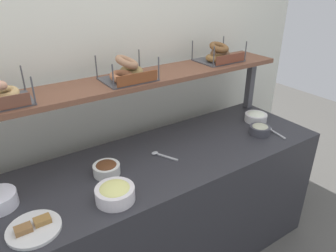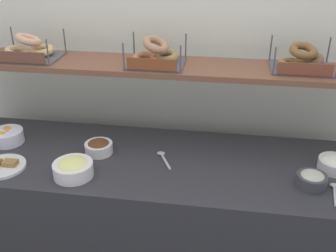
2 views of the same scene
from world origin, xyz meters
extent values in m
cube|color=silver|center=(0.00, 0.55, 1.20)|extent=(3.46, 0.06, 2.40)
cube|color=#2D2D33|center=(0.00, 0.00, 0.42)|extent=(2.26, 0.70, 0.85)
cube|color=#4C4C51|center=(1.07, 0.27, 1.05)|extent=(0.05, 0.05, 0.40)
cube|color=brown|center=(0.00, 0.27, 1.26)|extent=(2.22, 0.32, 0.03)
cylinder|color=white|center=(-0.29, 0.02, 0.88)|extent=(0.15, 0.15, 0.06)
ellipsoid|color=#59311A|center=(-0.29, 0.02, 0.90)|extent=(0.12, 0.12, 0.04)
cylinder|color=white|center=(-0.34, -0.20, 0.89)|extent=(0.19, 0.19, 0.07)
ellipsoid|color=#ECEA86|center=(-0.34, -0.20, 0.91)|extent=(0.15, 0.15, 0.05)
cylinder|color=white|center=(0.92, 0.04, 0.88)|extent=(0.16, 0.16, 0.06)
ellipsoid|color=white|center=(0.92, 0.04, 0.90)|extent=(0.13, 0.13, 0.04)
cylinder|color=#3F3F47|center=(0.78, -0.12, 0.88)|extent=(0.14, 0.14, 0.06)
ellipsoid|color=#BCBD9E|center=(0.78, -0.12, 0.90)|extent=(0.11, 0.11, 0.04)
cylinder|color=white|center=(-0.72, -0.19, 0.86)|extent=(0.23, 0.23, 0.01)
cube|color=olive|center=(-0.76, -0.19, 0.88)|extent=(0.07, 0.05, 0.02)
cube|color=olive|center=(-0.68, -0.18, 0.88)|extent=(0.07, 0.05, 0.02)
cube|color=#B7B7BC|center=(0.87, -0.20, 0.86)|extent=(0.03, 0.14, 0.01)
ellipsoid|color=#B7B7BC|center=(0.89, -0.11, 0.86)|extent=(0.04, 0.03, 0.01)
cube|color=#B7B7BC|center=(0.08, -0.03, 0.86)|extent=(0.07, 0.13, 0.01)
ellipsoid|color=#B7B7BC|center=(0.04, 0.06, 0.86)|extent=(0.04, 0.03, 0.01)
cylinder|color=#4C4C51|center=(-0.56, 0.15, 1.35)|extent=(0.01, 0.01, 0.14)
cylinder|color=#4C4C51|center=(-0.56, 0.38, 1.35)|extent=(0.01, 0.01, 0.14)
torus|color=tan|center=(-0.67, 0.30, 1.31)|extent=(0.19, 0.19, 0.05)
cube|color=#4C4C51|center=(-0.02, 0.25, 1.28)|extent=(0.30, 0.24, 0.01)
cylinder|color=#4C4C51|center=(-0.16, 0.14, 1.35)|extent=(0.01, 0.01, 0.14)
cylinder|color=#4C4C51|center=(0.13, 0.14, 1.35)|extent=(0.01, 0.01, 0.14)
cylinder|color=#4C4C51|center=(-0.16, 0.37, 1.35)|extent=(0.01, 0.01, 0.14)
cylinder|color=#4C4C51|center=(0.13, 0.37, 1.35)|extent=(0.01, 0.01, 0.14)
cube|color=brown|center=(-0.02, 0.13, 1.32)|extent=(0.25, 0.01, 0.06)
torus|color=#AC6B46|center=(-0.07, 0.22, 1.32)|extent=(0.18, 0.19, 0.06)
torus|color=#987D48|center=(0.03, 0.29, 1.32)|extent=(0.16, 0.16, 0.06)
torus|color=#A77858|center=(-0.02, 0.25, 1.39)|extent=(0.19, 0.19, 0.09)
cube|color=#4C4C51|center=(0.73, 0.29, 1.28)|extent=(0.31, 0.24, 0.01)
cylinder|color=#4C4C51|center=(0.58, 0.17, 1.35)|extent=(0.01, 0.01, 0.14)
cylinder|color=#4C4C51|center=(0.87, 0.17, 1.35)|extent=(0.01, 0.01, 0.14)
cylinder|color=#4C4C51|center=(0.58, 0.40, 1.35)|extent=(0.01, 0.01, 0.14)
cylinder|color=#4C4C51|center=(0.87, 0.40, 1.35)|extent=(0.01, 0.01, 0.14)
cube|color=brown|center=(0.73, 0.17, 1.32)|extent=(0.26, 0.01, 0.06)
torus|color=olive|center=(0.67, 0.26, 1.31)|extent=(0.18, 0.18, 0.05)
torus|color=brown|center=(0.77, 0.33, 1.32)|extent=(0.20, 0.20, 0.06)
torus|color=brown|center=(0.73, 0.29, 1.38)|extent=(0.18, 0.19, 0.07)
camera|label=1|loc=(-0.81, -1.36, 1.85)|focal=33.63mm
camera|label=2|loc=(0.35, -1.74, 1.95)|focal=42.79mm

